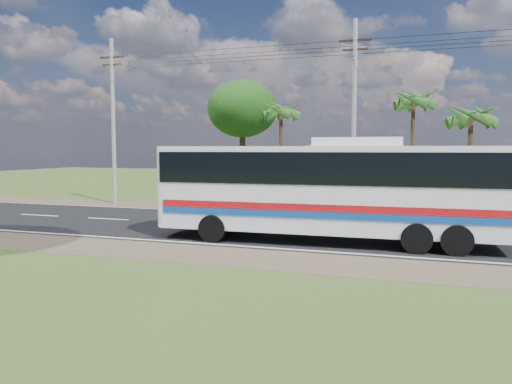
# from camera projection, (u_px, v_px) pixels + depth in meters

# --- Properties ---
(ground) EXTENTS (120.00, 120.00, 0.00)m
(ground) POSITION_uv_depth(u_px,v_px,m) (270.00, 228.00, 23.63)
(ground) COLOR #364C1B
(ground) RESTS_ON ground
(road) EXTENTS (120.00, 16.00, 0.03)m
(road) POSITION_uv_depth(u_px,v_px,m) (270.00, 228.00, 23.63)
(road) COLOR black
(road) RESTS_ON ground
(house) EXTENTS (12.40, 10.00, 5.00)m
(house) POSITION_uv_depth(u_px,v_px,m) (337.00, 164.00, 35.34)
(house) COLOR tan
(house) RESTS_ON ground
(utility_poles) EXTENTS (32.80, 2.22, 11.00)m
(utility_poles) POSITION_uv_depth(u_px,v_px,m) (348.00, 113.00, 28.40)
(utility_poles) COLOR #9E9E99
(utility_poles) RESTS_ON ground
(palm_near) EXTENTS (2.80, 2.80, 6.70)m
(palm_near) POSITION_uv_depth(u_px,v_px,m) (471.00, 116.00, 30.48)
(palm_near) COLOR #47301E
(palm_near) RESTS_ON ground
(palm_mid) EXTENTS (2.80, 2.80, 8.20)m
(palm_mid) POSITION_uv_depth(u_px,v_px,m) (413.00, 101.00, 35.72)
(palm_mid) COLOR #47301E
(palm_mid) RESTS_ON ground
(palm_far) EXTENTS (2.80, 2.80, 7.70)m
(palm_far) POSITION_uv_depth(u_px,v_px,m) (281.00, 111.00, 39.42)
(palm_far) COLOR #47301E
(palm_far) RESTS_ON ground
(tree_behind_house) EXTENTS (6.00, 6.00, 9.61)m
(tree_behind_house) POSITION_uv_depth(u_px,v_px,m) (242.00, 109.00, 42.55)
(tree_behind_house) COLOR #47301E
(tree_behind_house) RESTS_ON ground
(coach_bus) EXTENTS (13.54, 3.35, 4.17)m
(coach_bus) POSITION_uv_depth(u_px,v_px,m) (329.00, 183.00, 19.76)
(coach_bus) COLOR silver
(coach_bus) RESTS_ON ground
(motorcycle) EXTENTS (1.98, 1.29, 0.98)m
(motorcycle) POSITION_uv_depth(u_px,v_px,m) (296.00, 206.00, 28.33)
(motorcycle) COLOR black
(motorcycle) RESTS_ON ground
(person) EXTENTS (0.72, 0.58, 1.72)m
(person) POSITION_uv_depth(u_px,v_px,m) (511.00, 205.00, 25.36)
(person) COLOR navy
(person) RESTS_ON ground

